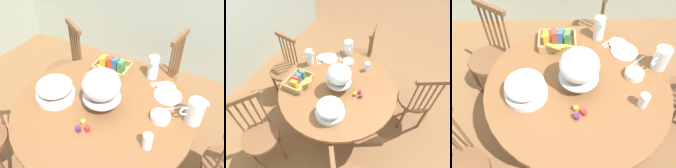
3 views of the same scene
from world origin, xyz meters
TOP-DOWN VIEW (x-y plane):
  - ground_plane at (0.00, 0.00)m, footprint 10.00×10.00m
  - dining_table at (0.01, -0.00)m, footprint 1.36×1.36m
  - windsor_chair_far_side at (0.19, 0.96)m, footprint 0.40×0.41m
  - windsor_chair_host_seat at (-0.79, 0.56)m, footprint 0.46×0.46m
  - pastry_stand_with_dome at (0.01, -0.02)m, footprint 0.28×0.28m
  - fruit_platter_covered at (-0.36, -0.10)m, footprint 0.30×0.30m
  - orange_juice_pitcher at (0.22, 0.50)m, footprint 0.09×0.17m
  - milk_pitcher at (0.64, 0.15)m, footprint 0.18×0.13m
  - cereal_basket at (-0.14, 0.42)m, footprint 0.32×0.30m
  - china_plate_large at (0.41, 0.32)m, footprint 0.22×0.22m
  - china_plate_small at (0.38, 0.40)m, footprint 0.15×0.15m
  - cereal_bowl at (0.44, 0.06)m, footprint 0.14×0.14m
  - drinking_glass at (0.43, -0.20)m, footprint 0.06×0.06m
  - jam_jar_strawberry at (0.04, -0.26)m, footprint 0.04×0.04m
  - jam_jar_apricot at (-0.02, -0.23)m, footprint 0.04×0.04m
  - jam_jar_grape at (-0.02, -0.29)m, footprint 0.04×0.04m
  - table_knife at (0.32, 0.43)m, footprint 0.14×0.12m
  - dinner_fork at (0.31, 0.45)m, footprint 0.14×0.12m
  - soup_spoon at (0.50, 0.21)m, footprint 0.14×0.12m

SIDE VIEW (x-z plane):
  - ground_plane at x=0.00m, z-range 0.00..0.00m
  - windsor_chair_far_side at x=0.19m, z-range -0.03..0.94m
  - windsor_chair_host_seat at x=-0.79m, z-range -0.03..0.94m
  - dining_table at x=0.01m, z-range 0.19..0.93m
  - table_knife at x=0.32m, z-range 0.74..0.75m
  - dinner_fork at x=0.31m, z-range 0.74..0.75m
  - soup_spoon at x=0.50m, z-range 0.74..0.75m
  - china_plate_large at x=0.41m, z-range 0.74..0.75m
  - china_plate_small at x=0.38m, z-range 0.75..0.76m
  - jam_jar_strawberry at x=0.04m, z-range 0.74..0.78m
  - jam_jar_apricot at x=-0.02m, z-range 0.74..0.78m
  - jam_jar_grape at x=-0.02m, z-range 0.74..0.78m
  - cereal_bowl at x=0.44m, z-range 0.74..0.78m
  - cereal_basket at x=-0.14m, z-range 0.73..0.85m
  - drinking_glass at x=0.43m, z-range 0.74..0.85m
  - milk_pitcher at x=0.64m, z-range 0.73..0.92m
  - fruit_platter_covered at x=-0.36m, z-range 0.74..0.92m
  - orange_juice_pitcher at x=0.22m, z-range 0.73..0.94m
  - pastry_stand_with_dome at x=0.01m, z-range 0.77..1.11m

